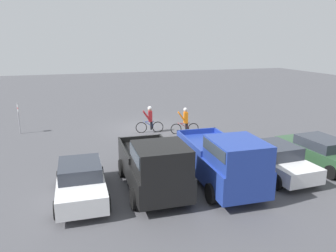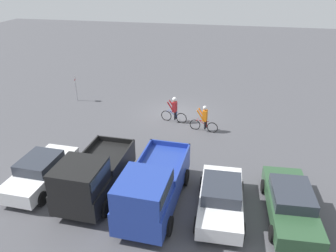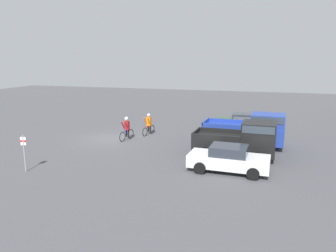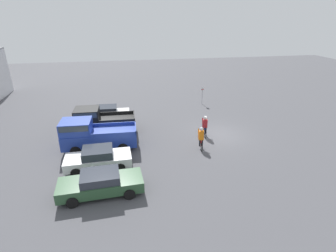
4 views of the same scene
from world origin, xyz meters
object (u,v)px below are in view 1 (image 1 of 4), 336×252
pickup_truck_0 (223,160)px  pickup_truck_1 (155,165)px  sedan_0 (321,151)px  cyclist_1 (185,121)px  fire_lane_sign (18,115)px  sedan_1 (275,159)px  sedan_2 (81,180)px  cyclist_0 (150,119)px

pickup_truck_0 → pickup_truck_1: bearing=-6.3°
sedan_0 → cyclist_1: (4.29, -7.13, 0.18)m
pickup_truck_1 → fire_lane_sign: size_ratio=2.44×
sedan_1 → sedan_2: bearing=-1.8°
pickup_truck_1 → cyclist_0: pickup_truck_1 is taller
cyclist_1 → sedan_2: bearing=46.0°
pickup_truck_1 → pickup_truck_0: bearing=173.7°
sedan_1 → pickup_truck_0: bearing=9.8°
sedan_1 → cyclist_1: (1.49, -7.43, 0.15)m
sedan_1 → cyclist_0: (3.58, -8.39, 0.19)m
sedan_2 → sedan_0: bearing=-179.8°
pickup_truck_0 → fire_lane_sign: size_ratio=2.70×
pickup_truck_0 → cyclist_0: size_ratio=3.04×
cyclist_1 → fire_lane_sign: (10.17, -3.22, 0.36)m
cyclist_1 → sedan_0: bearing=121.0°
sedan_1 → cyclist_0: size_ratio=2.39×
sedan_0 → pickup_truck_1: pickup_truck_1 is taller
cyclist_0 → sedan_0: bearing=128.3°
pickup_truck_1 → sedan_2: 2.86m
sedan_2 → cyclist_0: 9.45m
pickup_truck_0 → sedan_0: bearing=-172.0°
sedan_1 → fire_lane_sign: 15.80m
pickup_truck_0 → fire_lane_sign: pickup_truck_0 is taller
sedan_1 → pickup_truck_1: size_ratio=0.87×
sedan_2 → cyclist_1: bearing=-134.0°
sedan_0 → fire_lane_sign: 17.78m
sedan_1 → cyclist_1: 7.58m
sedan_1 → cyclist_1: bearing=-78.7°
sedan_2 → cyclist_1: (-6.91, -7.16, 0.15)m
pickup_truck_0 → cyclist_0: 8.92m
sedan_2 → cyclist_0: cyclist_0 is taller
pickup_truck_1 → cyclist_1: (-4.13, -7.61, -0.29)m
sedan_0 → sedan_1: size_ratio=1.10×
sedan_0 → cyclist_0: 10.30m
cyclist_0 → pickup_truck_1: bearing=76.6°
sedan_2 → fire_lane_sign: bearing=-72.6°
sedan_0 → cyclist_0: size_ratio=2.64×
sedan_1 → pickup_truck_0: 2.90m
sedan_2 → pickup_truck_0: bearing=172.3°
cyclist_0 → sedan_1: bearing=113.1°
sedan_0 → pickup_truck_0: bearing=8.0°
sedan_0 → sedan_2: (11.20, 0.04, 0.03)m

